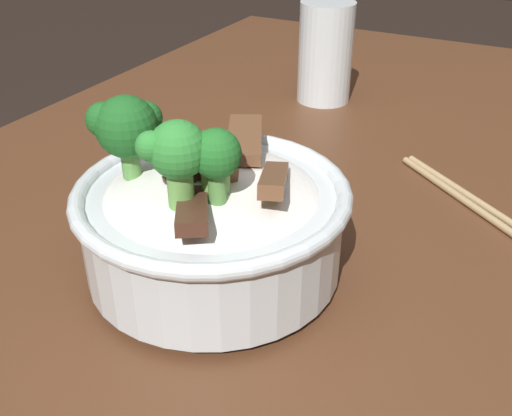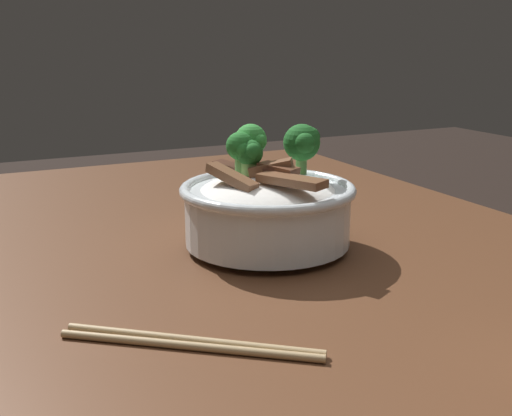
% 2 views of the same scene
% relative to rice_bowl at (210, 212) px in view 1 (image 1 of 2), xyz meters
% --- Properties ---
extents(dining_table, '(1.35, 0.97, 0.77)m').
position_rel_rice_bowl_xyz_m(dining_table, '(0.09, -0.11, -0.17)').
color(dining_table, '#56331E').
rests_on(dining_table, ground).
extents(rice_bowl, '(0.20, 0.20, 0.14)m').
position_rel_rice_bowl_xyz_m(rice_bowl, '(0.00, 0.00, 0.00)').
color(rice_bowl, silver).
rests_on(rice_bowl, dining_table).
extents(drinking_glass, '(0.07, 0.07, 0.13)m').
position_rel_rice_bowl_xyz_m(drinking_glass, '(0.40, 0.07, 0.00)').
color(drinking_glass, white).
rests_on(drinking_glass, dining_table).
extents(chopsticks_pair, '(0.15, 0.18, 0.01)m').
position_rel_rice_bowl_xyz_m(chopsticks_pair, '(0.20, -0.17, -0.05)').
color(chopsticks_pair, tan).
rests_on(chopsticks_pair, dining_table).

